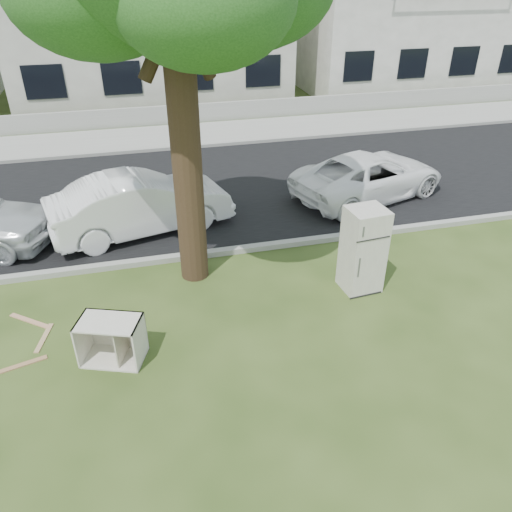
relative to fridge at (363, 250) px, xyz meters
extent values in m
plane|color=#2E4017|center=(-2.60, -0.58, -0.83)|extent=(120.00, 120.00, 0.00)
cube|color=black|center=(-2.60, 5.42, -0.82)|extent=(120.00, 7.00, 0.01)
cube|color=gray|center=(-2.60, 1.87, -0.83)|extent=(120.00, 0.18, 0.12)
cube|color=gray|center=(-2.60, 8.97, -0.83)|extent=(120.00, 0.18, 0.12)
cube|color=gray|center=(-2.60, 10.42, -0.82)|extent=(120.00, 2.80, 0.01)
cube|color=gray|center=(-2.60, 12.02, -0.48)|extent=(120.00, 0.15, 0.70)
cylinder|color=black|center=(-3.00, 1.22, 1.77)|extent=(0.54, 0.54, 5.20)
cube|color=beige|center=(-2.60, 16.92, 2.77)|extent=(11.00, 8.00, 7.20)
cube|color=white|center=(9.40, 16.92, 2.47)|extent=(10.00, 8.00, 6.60)
cube|color=beige|center=(0.00, 0.00, 0.00)|extent=(0.73, 0.69, 1.65)
cube|color=silver|center=(-4.59, -0.90, -0.46)|extent=(1.09, 0.88, 0.74)
cube|color=#9D724C|center=(-6.17, -0.76, -0.82)|extent=(1.07, 0.38, 0.02)
cube|color=tan|center=(-6.02, 0.42, -0.82)|extent=(0.76, 0.63, 0.02)
cube|color=tan|center=(-5.74, -0.11, -0.82)|extent=(0.25, 0.74, 0.02)
imported|color=white|center=(-3.88, 3.42, -0.15)|extent=(4.33, 2.38, 1.35)
imported|color=white|center=(2.00, 3.90, -0.24)|extent=(4.62, 3.16, 1.18)
camera|label=1|loc=(-3.89, -7.24, 4.64)|focal=35.00mm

